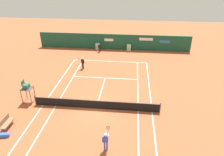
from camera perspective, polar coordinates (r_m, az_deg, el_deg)
name	(u,v)px	position (r m, az deg, el deg)	size (l,w,h in m)	color
ground_plane	(97,105)	(20.55, -4.12, -7.44)	(80.00, 80.00, 0.01)	#B25633
tennis_net	(96,104)	(19.80, -4.45, -7.18)	(12.10, 0.10, 1.07)	#4C4C51
sponsor_back_wall	(114,42)	(34.73, 0.46, 9.88)	(25.00, 1.02, 2.56)	#194C38
umpire_chair	(27,88)	(21.83, -22.51, -2.50)	(1.00, 1.00, 2.39)	#47474C
player_bench	(6,122)	(19.74, -27.20, -10.78)	(0.54, 1.52, 0.88)	#38383D
equipment_bag	(3,135)	(19.06, -27.87, -13.80)	(1.11, 0.48, 0.32)	blue
player_on_baseline	(82,62)	(27.82, -8.16, 4.34)	(0.76, 0.64, 1.79)	black
player_near_side	(106,140)	(15.53, -1.73, -16.69)	(0.52, 0.71, 1.77)	blue
ball_kid_right_post	(99,47)	(33.73, -3.49, 8.48)	(0.46, 0.20, 1.37)	black
tennis_ball_by_sideline	(117,67)	(28.40, 1.40, 3.12)	(0.07, 0.07, 0.07)	#CCE033
tennis_ball_near_service_line	(86,81)	(24.87, -7.05, -0.83)	(0.07, 0.07, 0.07)	#CCE033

